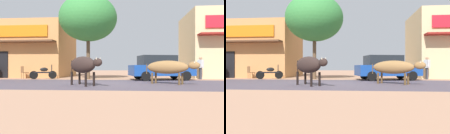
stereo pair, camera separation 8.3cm
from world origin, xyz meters
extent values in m
plane|color=tan|center=(0.00, 0.00, 0.00)|extent=(80.00, 80.00, 0.00)
cube|color=#4F4652|center=(0.00, 0.00, 0.00)|extent=(72.00, 6.41, 0.00)
cube|color=tan|center=(-8.09, 7.79, 2.37)|extent=(8.59, 5.49, 4.74)
cube|color=orange|center=(-8.09, 4.99, 3.70)|extent=(6.87, 0.10, 0.90)
cube|color=brown|center=(-8.09, 4.60, 2.84)|extent=(8.25, 0.90, 0.12)
cube|color=black|center=(-8.44, 5.02, 1.05)|extent=(1.10, 0.06, 2.10)
cylinder|color=brown|center=(-1.26, 4.04, 1.52)|extent=(0.26, 0.26, 3.04)
ellipsoid|color=#35833D|center=(-1.26, 4.04, 4.39)|extent=(4.16, 4.16, 3.33)
cube|color=#1A4498|center=(3.82, 3.48, 0.65)|extent=(4.44, 2.72, 0.70)
cube|color=#1E2328|center=(3.52, 3.41, 1.32)|extent=(2.60, 2.16, 0.64)
cylinder|color=black|center=(4.92, 4.68, 0.30)|extent=(0.63, 0.31, 0.60)
cylinder|color=black|center=(5.34, 2.90, 0.30)|extent=(0.63, 0.31, 0.60)
cylinder|color=black|center=(2.30, 4.07, 0.30)|extent=(0.63, 0.31, 0.60)
cylinder|color=black|center=(2.72, 2.29, 0.30)|extent=(0.63, 0.31, 0.60)
cylinder|color=black|center=(-3.97, 4.24, 0.29)|extent=(0.55, 0.35, 0.59)
cylinder|color=black|center=(-5.12, 3.61, 0.29)|extent=(0.55, 0.35, 0.59)
cylinder|color=black|center=(-4.55, 3.93, 0.47)|extent=(1.21, 0.71, 0.10)
ellipsoid|color=black|center=(-4.50, 3.95, 0.69)|extent=(0.61, 0.48, 0.28)
cylinder|color=black|center=(-4.02, 4.21, 0.74)|extent=(0.06, 0.06, 0.60)
ellipsoid|color=#2E211E|center=(-0.52, -1.11, 0.99)|extent=(1.82, 1.83, 0.80)
ellipsoid|color=#2E211E|center=(0.34, -1.98, 1.09)|extent=(0.59, 0.59, 0.36)
cone|color=beige|center=(0.45, -1.94, 1.27)|extent=(0.06, 0.06, 0.12)
cone|color=beige|center=(0.31, -2.08, 1.27)|extent=(0.06, 0.06, 0.12)
cylinder|color=black|center=(0.09, -1.40, 0.32)|extent=(0.11, 0.11, 0.65)
cylinder|color=black|center=(-0.23, -1.71, 0.32)|extent=(0.11, 0.11, 0.65)
cylinder|color=black|center=(-0.80, -0.50, 0.32)|extent=(0.11, 0.11, 0.65)
cylinder|color=black|center=(-1.12, -0.82, 0.32)|extent=(0.11, 0.11, 0.65)
cylinder|color=black|center=(-1.24, -0.38, 0.89)|extent=(0.05, 0.05, 0.64)
ellipsoid|color=olive|center=(3.64, 0.05, 0.87)|extent=(2.20, 1.70, 0.68)
ellipsoid|color=olive|center=(4.79, -0.69, 0.96)|extent=(0.62, 0.54, 0.36)
cone|color=beige|center=(4.89, -0.63, 1.14)|extent=(0.06, 0.06, 0.12)
cone|color=beige|center=(4.78, -0.80, 1.14)|extent=(0.06, 0.06, 0.12)
cylinder|color=brown|center=(4.36, -0.17, 0.29)|extent=(0.11, 0.11, 0.58)
cylinder|color=brown|center=(4.14, -0.52, 0.29)|extent=(0.11, 0.11, 0.58)
cylinder|color=brown|center=(3.14, 0.61, 0.29)|extent=(0.11, 0.11, 0.58)
cylinder|color=brown|center=(2.91, 0.26, 0.29)|extent=(0.11, 0.11, 0.58)
cylinder|color=brown|center=(2.65, 0.67, 0.77)|extent=(0.05, 0.05, 0.55)
cylinder|color=#3F3F47|center=(6.69, 4.47, 0.40)|extent=(0.14, 0.14, 0.81)
cylinder|color=#3F3F47|center=(6.69, 4.29, 0.40)|extent=(0.14, 0.14, 0.81)
cube|color=silver|center=(6.69, 4.38, 1.09)|extent=(0.48, 0.45, 0.57)
sphere|color=tan|center=(6.69, 4.38, 1.49)|extent=(0.22, 0.22, 0.22)
cylinder|color=silver|center=(6.69, 4.64, 1.12)|extent=(0.09, 0.09, 0.51)
cylinder|color=silver|center=(6.69, 4.12, 1.12)|extent=(0.09, 0.09, 0.51)
cube|color=brown|center=(-6.23, 4.48, 0.45)|extent=(0.62, 0.62, 0.05)
cube|color=brown|center=(-6.36, 4.33, 0.70)|extent=(0.37, 0.31, 0.44)
cylinder|color=brown|center=(-6.26, 4.73, 0.21)|extent=(0.04, 0.04, 0.43)
cylinder|color=brown|center=(-5.98, 4.51, 0.21)|extent=(0.04, 0.04, 0.43)
cylinder|color=brown|center=(-6.48, 4.46, 0.21)|extent=(0.04, 0.04, 0.43)
cylinder|color=brown|center=(-6.20, 4.23, 0.21)|extent=(0.04, 0.04, 0.43)
camera|label=1|loc=(1.76, -11.20, 0.90)|focal=34.47mm
camera|label=2|loc=(1.85, -11.19, 0.90)|focal=34.47mm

